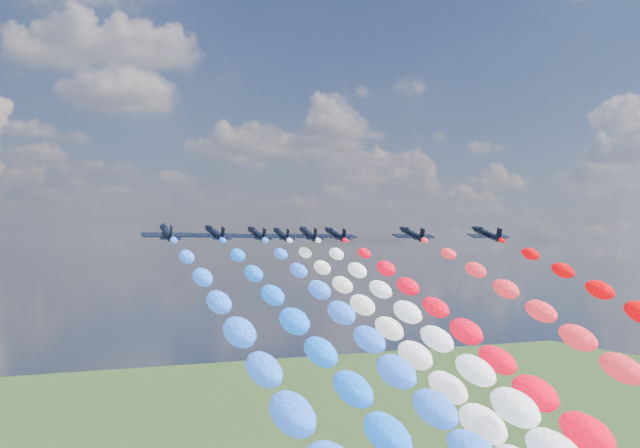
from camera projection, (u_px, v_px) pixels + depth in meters
name	position (u px, v px, depth m)	size (l,w,h in m)	color
jet_0	(167.00, 233.00, 138.22)	(9.03, 12.11, 2.67)	black
jet_1	(215.00, 233.00, 152.03)	(9.03, 12.11, 2.67)	black
trail_1	(368.00, 430.00, 93.16)	(6.21, 124.23, 51.70)	blue
jet_2	(257.00, 234.00, 165.62)	(9.03, 12.11, 2.67)	black
trail_2	(413.00, 406.00, 106.76)	(6.21, 124.23, 51.70)	blue
jet_3	(308.00, 234.00, 166.57)	(9.03, 12.11, 2.67)	black
trail_3	(491.00, 405.00, 107.70)	(6.21, 124.23, 51.70)	white
jet_4	(282.00, 234.00, 180.71)	(9.03, 12.11, 2.67)	black
trail_4	(430.00, 386.00, 121.84)	(6.21, 124.23, 51.70)	silver
jet_5	(336.00, 234.00, 175.86)	(9.03, 12.11, 2.67)	black
trail_5	(518.00, 392.00, 116.99)	(6.21, 124.23, 51.70)	#F1011A
jet_6	(412.00, 234.00, 168.01)	(9.03, 12.11, 2.67)	black
jet_7	(487.00, 234.00, 165.51)	(9.03, 12.11, 2.67)	black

